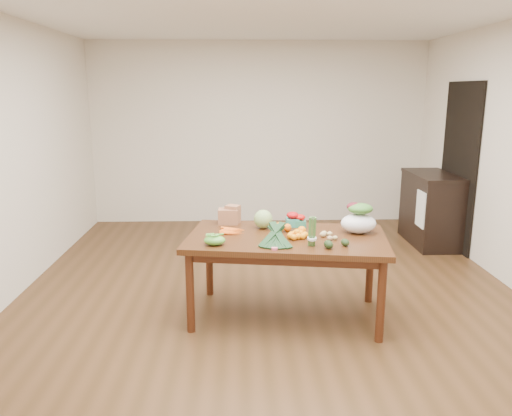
{
  "coord_description": "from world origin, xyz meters",
  "views": [
    {
      "loc": [
        -0.29,
        -4.56,
        2.0
      ],
      "look_at": [
        -0.14,
        0.0,
        0.91
      ],
      "focal_mm": 35.0,
      "sensor_mm": 36.0,
      "label": 1
    }
  ],
  "objects_px": {
    "cabbage": "(263,219)",
    "asparagus_bundle": "(312,231)",
    "mandarin_cluster": "(297,234)",
    "salad_bag": "(359,220)",
    "cabinet": "(430,209)",
    "kale_bunch": "(276,237)",
    "paper_bag": "(228,215)",
    "dining_table": "(286,276)"
  },
  "relations": [
    {
      "from": "cabinet",
      "to": "paper_bag",
      "type": "bearing_deg",
      "value": -147.16
    },
    {
      "from": "kale_bunch",
      "to": "salad_bag",
      "type": "xyz_separation_m",
      "value": [
        0.77,
        0.36,
        0.04
      ]
    },
    {
      "from": "paper_bag",
      "to": "mandarin_cluster",
      "type": "height_order",
      "value": "paper_bag"
    },
    {
      "from": "paper_bag",
      "to": "cabbage",
      "type": "bearing_deg",
      "value": -27.27
    },
    {
      "from": "cabinet",
      "to": "asparagus_bundle",
      "type": "bearing_deg",
      "value": -128.53
    },
    {
      "from": "mandarin_cluster",
      "to": "kale_bunch",
      "type": "distance_m",
      "value": 0.29
    },
    {
      "from": "paper_bag",
      "to": "cabbage",
      "type": "xyz_separation_m",
      "value": [
        0.32,
        -0.17,
        -0.0
      ]
    },
    {
      "from": "cabinet",
      "to": "cabbage",
      "type": "height_order",
      "value": "cabinet"
    },
    {
      "from": "kale_bunch",
      "to": "paper_bag",
      "type": "bearing_deg",
      "value": 127.6
    },
    {
      "from": "dining_table",
      "to": "salad_bag",
      "type": "relative_size",
      "value": 5.44
    },
    {
      "from": "mandarin_cluster",
      "to": "salad_bag",
      "type": "distance_m",
      "value": 0.59
    },
    {
      "from": "mandarin_cluster",
      "to": "salad_bag",
      "type": "relative_size",
      "value": 0.57
    },
    {
      "from": "kale_bunch",
      "to": "salad_bag",
      "type": "relative_size",
      "value": 1.27
    },
    {
      "from": "mandarin_cluster",
      "to": "asparagus_bundle",
      "type": "distance_m",
      "value": 0.25
    },
    {
      "from": "cabinet",
      "to": "dining_table",
      "type": "bearing_deg",
      "value": -134.67
    },
    {
      "from": "asparagus_bundle",
      "to": "paper_bag",
      "type": "bearing_deg",
      "value": 142.2
    },
    {
      "from": "cabbage",
      "to": "salad_bag",
      "type": "distance_m",
      "value": 0.86
    },
    {
      "from": "dining_table",
      "to": "cabbage",
      "type": "relative_size",
      "value": 9.95
    },
    {
      "from": "dining_table",
      "to": "cabbage",
      "type": "height_order",
      "value": "cabbage"
    },
    {
      "from": "dining_table",
      "to": "cabbage",
      "type": "distance_m",
      "value": 0.57
    },
    {
      "from": "dining_table",
      "to": "paper_bag",
      "type": "xyz_separation_m",
      "value": [
        -0.52,
        0.43,
        0.46
      ]
    },
    {
      "from": "paper_bag",
      "to": "asparagus_bundle",
      "type": "relative_size",
      "value": 1.0
    },
    {
      "from": "dining_table",
      "to": "asparagus_bundle",
      "type": "relative_size",
      "value": 6.88
    },
    {
      "from": "mandarin_cluster",
      "to": "salad_bag",
      "type": "bearing_deg",
      "value": 15.12
    },
    {
      "from": "cabinet",
      "to": "mandarin_cluster",
      "type": "xyz_separation_m",
      "value": [
        -2.02,
        -2.2,
        0.32
      ]
    },
    {
      "from": "cabinet",
      "to": "kale_bunch",
      "type": "xyz_separation_m",
      "value": [
        -2.22,
        -2.4,
        0.36
      ]
    },
    {
      "from": "dining_table",
      "to": "kale_bunch",
      "type": "relative_size",
      "value": 4.3
    },
    {
      "from": "cabbage",
      "to": "mandarin_cluster",
      "type": "relative_size",
      "value": 0.96
    },
    {
      "from": "cabinet",
      "to": "salad_bag",
      "type": "distance_m",
      "value": 2.54
    },
    {
      "from": "cabinet",
      "to": "asparagus_bundle",
      "type": "distance_m",
      "value": 3.11
    },
    {
      "from": "asparagus_bundle",
      "to": "mandarin_cluster",
      "type": "bearing_deg",
      "value": 122.29
    },
    {
      "from": "asparagus_bundle",
      "to": "salad_bag",
      "type": "relative_size",
      "value": 0.79
    },
    {
      "from": "cabinet",
      "to": "kale_bunch",
      "type": "height_order",
      "value": "cabinet"
    },
    {
      "from": "salad_bag",
      "to": "asparagus_bundle",
      "type": "bearing_deg",
      "value": -141.64
    },
    {
      "from": "cabinet",
      "to": "paper_bag",
      "type": "relative_size",
      "value": 4.1
    },
    {
      "from": "asparagus_bundle",
      "to": "cabinet",
      "type": "bearing_deg",
      "value": 59.75
    },
    {
      "from": "cabbage",
      "to": "asparagus_bundle",
      "type": "xyz_separation_m",
      "value": [
        0.37,
        -0.56,
        0.04
      ]
    },
    {
      "from": "cabinet",
      "to": "salad_bag",
      "type": "height_order",
      "value": "salad_bag"
    },
    {
      "from": "cabinet",
      "to": "mandarin_cluster",
      "type": "relative_size",
      "value": 5.67
    },
    {
      "from": "cabbage",
      "to": "kale_bunch",
      "type": "distance_m",
      "value": 0.55
    },
    {
      "from": "mandarin_cluster",
      "to": "asparagus_bundle",
      "type": "height_order",
      "value": "asparagus_bundle"
    },
    {
      "from": "paper_bag",
      "to": "kale_bunch",
      "type": "relative_size",
      "value": 0.62
    }
  ]
}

